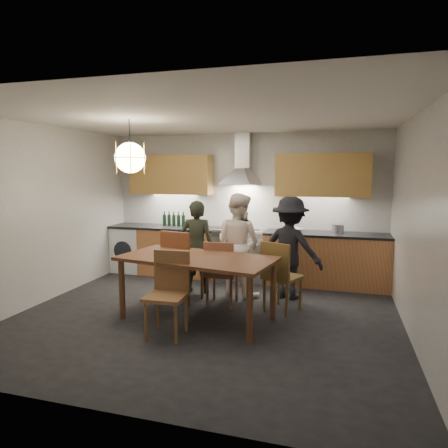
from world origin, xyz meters
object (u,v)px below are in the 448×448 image
(person_left, at_px, (197,247))
(person_right, at_px, (290,248))
(dining_table, at_px, (197,264))
(stock_pot, at_px, (338,229))
(chair_back_left, at_px, (180,262))
(wine_bottles, at_px, (174,219))
(person_mid, at_px, (238,244))
(chair_front, at_px, (169,287))
(mixing_bowl, at_px, (295,230))

(person_left, xyz_separation_m, person_right, (1.45, 0.11, 0.04))
(dining_table, distance_m, stock_pot, 2.75)
(chair_back_left, height_order, wine_bottles, wine_bottles)
(person_mid, xyz_separation_m, wine_bottles, (-1.49, 0.95, 0.24))
(person_left, bearing_deg, chair_back_left, 75.05)
(chair_front, xyz_separation_m, person_mid, (0.41, 1.74, 0.23))
(dining_table, distance_m, wine_bottles, 2.51)
(dining_table, bearing_deg, person_left, 119.51)
(mixing_bowl, xyz_separation_m, stock_pot, (0.70, 0.13, 0.03))
(dining_table, distance_m, mixing_bowl, 2.26)
(person_mid, relative_size, wine_bottles, 3.54)
(person_right, relative_size, mixing_bowl, 5.19)
(chair_front, distance_m, mixing_bowl, 2.81)
(chair_front, distance_m, stock_pot, 3.28)
(chair_front, relative_size, person_right, 0.64)
(dining_table, bearing_deg, mixing_bowl, 72.22)
(dining_table, bearing_deg, person_mid, 88.33)
(chair_front, xyz_separation_m, mixing_bowl, (1.20, 2.51, 0.37))
(person_mid, bearing_deg, person_left, 32.88)
(mixing_bowl, bearing_deg, person_right, -89.10)
(dining_table, relative_size, mixing_bowl, 7.07)
(chair_back_left, bearing_deg, person_mid, -127.40)
(person_right, xyz_separation_m, wine_bottles, (-2.29, 0.93, 0.26))
(chair_front, relative_size, wine_bottles, 2.19)
(chair_back_left, bearing_deg, mixing_bowl, -125.86)
(chair_back_left, height_order, person_right, person_right)
(person_left, relative_size, person_right, 0.95)
(person_left, bearing_deg, mixing_bowl, -156.28)
(person_mid, xyz_separation_m, person_right, (0.80, 0.01, -0.02))
(person_right, bearing_deg, dining_table, 65.68)
(person_mid, relative_size, stock_pot, 8.06)
(dining_table, xyz_separation_m, person_right, (1.05, 1.23, 0.04))
(dining_table, distance_m, person_mid, 1.24)
(chair_front, height_order, person_right, person_right)
(dining_table, relative_size, chair_front, 2.14)
(chair_back_left, distance_m, wine_bottles, 1.81)
(chair_front, bearing_deg, dining_table, 69.56)
(stock_pot, bearing_deg, person_mid, -148.67)
(chair_front, height_order, stock_pot, stock_pot)
(chair_back_left, distance_m, stock_pot, 2.72)
(person_mid, height_order, stock_pot, person_mid)
(person_mid, bearing_deg, wine_bottles, -8.25)
(dining_table, bearing_deg, stock_pot, 60.42)
(mixing_bowl, bearing_deg, wine_bottles, 175.81)
(person_mid, bearing_deg, dining_table, 102.94)
(person_left, bearing_deg, chair_front, 90.68)
(stock_pot, bearing_deg, chair_back_left, -145.00)
(chair_back_left, distance_m, mixing_bowl, 2.10)
(chair_front, bearing_deg, wine_bottles, 109.33)
(stock_pot, bearing_deg, mixing_bowl, -169.66)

